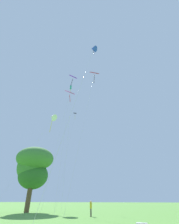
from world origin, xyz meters
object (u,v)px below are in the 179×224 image
at_px(kite_teal_box, 71,89).
at_px(tree_left_oak, 34,166).
at_px(kite_black_large, 74,120).
at_px(person_in_blue_jacket, 91,207).
at_px(kite_red_high, 94,76).
at_px(kite_pink_low, 70,95).
at_px(kite_blue_delta, 93,49).
at_px(kite_white_distant, 53,117).
at_px(kite_purple_streamer, 73,80).

relative_size(kite_teal_box, tree_left_oak, 3.19).
height_order(kite_black_large, person_in_blue_jacket, kite_black_large).
bearing_deg(kite_red_high, tree_left_oak, -148.80).
xyz_separation_m(kite_pink_low, kite_blue_delta, (9.17, -9.83, -0.87)).
xyz_separation_m(kite_red_high, kite_pink_low, (-4.48, -3.24, -6.52)).
xyz_separation_m(kite_pink_low, person_in_blue_jacket, (6.93, -5.35, -20.46)).
xyz_separation_m(kite_blue_delta, tree_left_oak, (-13.75, 7.58, -13.95)).
bearing_deg(kite_pink_low, kite_white_distant, 142.70).
bearing_deg(person_in_blue_jacket, kite_blue_delta, -63.48).
height_order(kite_red_high, kite_blue_delta, kite_red_high).
bearing_deg(kite_white_distant, kite_red_high, -13.80).
height_order(kite_pink_low, kite_blue_delta, kite_pink_low).
bearing_deg(kite_blue_delta, kite_teal_box, 127.93).
xyz_separation_m(kite_white_distant, tree_left_oak, (3.83, -8.65, -14.14)).
height_order(kite_black_large, tree_left_oak, kite_black_large).
bearing_deg(kite_purple_streamer, tree_left_oak, -121.21).
height_order(kite_teal_box, kite_white_distant, kite_teal_box).
height_order(kite_red_high, kite_black_large, kite_red_high).
distance_m(kite_pink_low, tree_left_oak, 15.67).
bearing_deg(kite_teal_box, kite_pink_low, -60.30).
xyz_separation_m(kite_purple_streamer, kite_blue_delta, (10.47, -13.00, -7.85)).
height_order(kite_white_distant, person_in_blue_jacket, kite_white_distant).
relative_size(kite_white_distant, kite_black_large, 0.97).
bearing_deg(kite_blue_delta, kite_red_high, 109.74).
bearing_deg(kite_white_distant, kite_black_large, 18.44).
xyz_separation_m(kite_white_distant, person_in_blue_jacket, (15.35, -11.76, -19.79)).
bearing_deg(kite_teal_box, kite_black_large, 42.95).
xyz_separation_m(kite_pink_low, tree_left_oak, (-4.59, -2.24, -14.82)).
distance_m(kite_purple_streamer, kite_blue_delta, 18.45).
xyz_separation_m(kite_blue_delta, person_in_blue_jacket, (-2.23, 4.48, -19.59)).
relative_size(kite_red_high, kite_black_large, 1.33).
bearing_deg(kite_red_high, kite_blue_delta, -70.26).
distance_m(kite_purple_streamer, tree_left_oak, 22.70).
relative_size(kite_teal_box, kite_pink_low, 1.33).
bearing_deg(kite_blue_delta, kite_pink_low, 133.01).
distance_m(kite_white_distant, kite_pink_low, 10.60).
distance_m(kite_red_high, kite_blue_delta, 15.73).
relative_size(kite_blue_delta, tree_left_oak, 2.21).
xyz_separation_m(kite_black_large, person_in_blue_jacket, (9.99, -13.55, -18.71)).
bearing_deg(kite_black_large, person_in_blue_jacket, -53.58).
bearing_deg(tree_left_oak, kite_white_distant, 113.85).
distance_m(kite_white_distant, tree_left_oak, 17.01).
xyz_separation_m(kite_purple_streamer, kite_pink_low, (1.30, -3.17, -6.98)).
bearing_deg(tree_left_oak, kite_teal_box, 87.14).
relative_size(kite_red_high, kite_blue_delta, 1.42).
bearing_deg(tree_left_oak, kite_pink_low, 26.08).
height_order(kite_teal_box, kite_pink_low, kite_teal_box).
distance_m(kite_teal_box, kite_blue_delta, 23.35).
distance_m(kite_white_distant, person_in_blue_jacket, 27.66).
bearing_deg(kite_pink_low, kite_black_large, 110.48).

